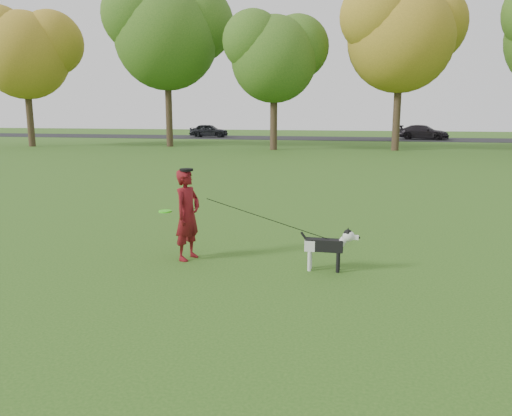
% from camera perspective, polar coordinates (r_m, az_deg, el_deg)
% --- Properties ---
extents(ground, '(120.00, 120.00, 0.00)m').
position_cam_1_polar(ground, '(8.47, -0.79, -6.80)').
color(ground, '#285116').
rests_on(ground, ground).
extents(road, '(120.00, 7.00, 0.02)m').
position_cam_1_polar(road, '(47.97, 9.77, 7.82)').
color(road, black).
rests_on(road, ground).
extents(man, '(0.54, 0.67, 1.61)m').
position_cam_1_polar(man, '(8.83, -7.83, -0.77)').
color(man, '#540C15').
rests_on(man, ground).
extents(dog, '(0.97, 0.19, 0.74)m').
position_cam_1_polar(dog, '(8.26, 8.32, -4.13)').
color(dog, black).
rests_on(dog, ground).
extents(car_left, '(3.81, 1.61, 1.29)m').
position_cam_1_polar(car_left, '(50.12, -5.40, 8.81)').
color(car_left, black).
rests_on(car_left, road).
extents(car_right, '(4.77, 2.88, 1.29)m').
position_cam_1_polar(car_right, '(48.22, 18.58, 8.21)').
color(car_right, black).
rests_on(car_right, road).
extents(man_held_items, '(3.10, 0.36, 1.12)m').
position_cam_1_polar(man_held_items, '(8.35, 1.42, -1.27)').
color(man_held_items, '#40E91D').
rests_on(man_held_items, ground).
extents(tree_row, '(51.74, 8.86, 12.01)m').
position_cam_1_polar(tree_row, '(34.42, 6.73, 19.03)').
color(tree_row, '#38281C').
rests_on(tree_row, ground).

